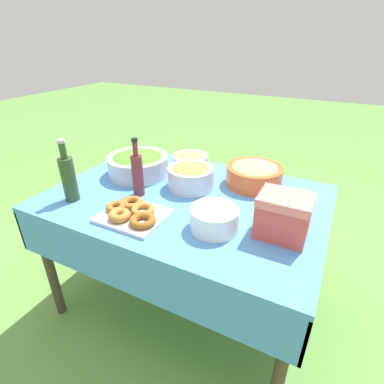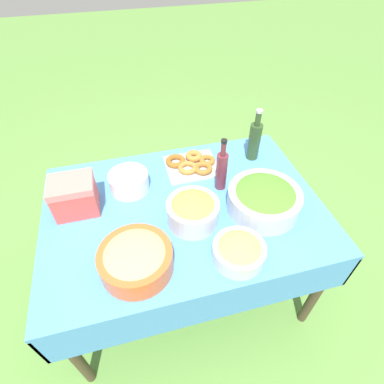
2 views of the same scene
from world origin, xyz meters
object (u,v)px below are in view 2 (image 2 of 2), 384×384
object	(u,v)px
salad_bowl	(264,198)
pasta_bowl	(136,259)
olive_bowl	(193,210)
wine_bottle	(222,170)
fruit_bowl	(239,251)
plate_stack	(129,182)
donut_platter	(192,164)
cooler_box	(74,196)
olive_oil_bottle	(254,140)

from	to	relation	value
salad_bowl	pasta_bowl	size ratio (longest dim) A/B	1.16
olive_bowl	wine_bottle	bearing A→B (deg)	43.43
wine_bottle	fruit_bowl	xyz separation A→B (m)	(-0.07, -0.43, -0.07)
plate_stack	wine_bottle	size ratio (longest dim) A/B	0.68
pasta_bowl	olive_bowl	xyz separation A→B (m)	(0.28, 0.19, 0.01)
plate_stack	wine_bottle	world-z (taller)	wine_bottle
donut_platter	wine_bottle	size ratio (longest dim) A/B	0.97
cooler_box	olive_oil_bottle	bearing A→B (deg)	9.88
pasta_bowl	olive_bowl	size ratio (longest dim) A/B	1.23
donut_platter	wine_bottle	world-z (taller)	wine_bottle
salad_bowl	donut_platter	bearing A→B (deg)	122.73
pasta_bowl	olive_oil_bottle	size ratio (longest dim) A/B	0.97
fruit_bowl	cooler_box	bearing A→B (deg)	144.87
donut_platter	fruit_bowl	distance (m)	0.63
donut_platter	olive_oil_bottle	world-z (taller)	olive_oil_bottle
wine_bottle	plate_stack	bearing A→B (deg)	166.98
donut_platter	plate_stack	world-z (taller)	plate_stack
donut_platter	fruit_bowl	bearing A→B (deg)	-86.65
salad_bowl	olive_bowl	distance (m)	0.35
plate_stack	fruit_bowl	distance (m)	0.67
olive_oil_bottle	salad_bowl	bearing A→B (deg)	-105.82
wine_bottle	olive_bowl	bearing A→B (deg)	-136.57
pasta_bowl	olive_bowl	bearing A→B (deg)	33.27
fruit_bowl	plate_stack	bearing A→B (deg)	126.00
fruit_bowl	cooler_box	xyz separation A→B (m)	(-0.65, 0.46, 0.04)
olive_oil_bottle	olive_bowl	xyz separation A→B (m)	(-0.46, -0.38, -0.05)
olive_oil_bottle	wine_bottle	xyz separation A→B (m)	(-0.26, -0.19, -0.00)
olive_bowl	cooler_box	bearing A→B (deg)	157.86
plate_stack	cooler_box	xyz separation A→B (m)	(-0.26, -0.08, 0.04)
olive_bowl	donut_platter	bearing A→B (deg)	76.01
wine_bottle	fruit_bowl	distance (m)	0.44
wine_bottle	donut_platter	bearing A→B (deg)	118.40
pasta_bowl	olive_oil_bottle	distance (m)	0.93
pasta_bowl	plate_stack	distance (m)	0.48
olive_oil_bottle	fruit_bowl	xyz separation A→B (m)	(-0.33, -0.63, -0.07)
plate_stack	fruit_bowl	bearing A→B (deg)	-54.00
salad_bowl	cooler_box	world-z (taller)	cooler_box
donut_platter	cooler_box	world-z (taller)	cooler_box
donut_platter	cooler_box	bearing A→B (deg)	-164.64
donut_platter	olive_bowl	size ratio (longest dim) A/B	1.18
salad_bowl	olive_bowl	xyz separation A→B (m)	(-0.35, 0.01, 0.00)
donut_platter	plate_stack	bearing A→B (deg)	-166.47
olive_oil_bottle	pasta_bowl	bearing A→B (deg)	-142.58
donut_platter	pasta_bowl	bearing A→B (deg)	-123.79
pasta_bowl	wine_bottle	size ratio (longest dim) A/B	1.01
olive_oil_bottle	cooler_box	world-z (taller)	olive_oil_bottle
fruit_bowl	olive_bowl	bearing A→B (deg)	118.05
olive_oil_bottle	wine_bottle	distance (m)	0.32
plate_stack	wine_bottle	distance (m)	0.48
wine_bottle	cooler_box	distance (m)	0.72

